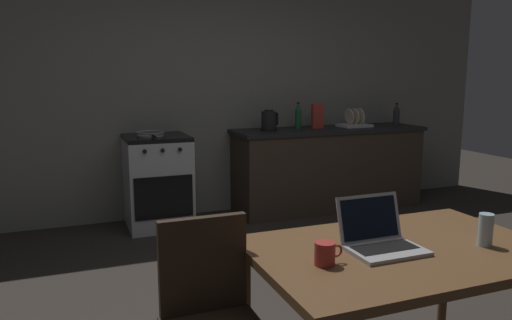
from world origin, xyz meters
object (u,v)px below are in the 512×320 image
Objects in this scene: laptop at (381,239)px; stove_oven at (158,181)px; dining_table at (401,262)px; chair at (210,312)px; frying_pan at (151,134)px; drinking_glass at (486,230)px; bottle at (396,115)px; coffee_mug at (325,253)px; bottle_b at (298,116)px; electric_kettle at (269,121)px; cereal_box at (317,116)px; dish_rack at (354,123)px.

stove_oven is at bearing 109.11° from laptop.
stove_oven is 3.04m from dining_table.
frying_pan reaches higher than chair.
chair is at bearing 168.80° from drinking_glass.
stove_oven is at bearing 179.01° from bottle.
chair is at bearing 157.93° from coffee_mug.
drinking_glass is at bearing -101.27° from bottle_b.
electric_kettle is (1.47, 2.86, 0.49)m from chair.
stove_oven is 7.28× the size of coffee_mug.
cereal_box is at bearing 175.96° from bottle.
bottle_b reaches higher than electric_kettle.
cereal_box is (0.58, 0.02, 0.03)m from electric_kettle.
cereal_box is at bearing 62.11° from coffee_mug.
bottle is 0.77× the size of dish_rack.
coffee_mug is 0.44× the size of bottle_b.
dining_table is at bearing -78.23° from frying_pan.
drinking_glass is 0.43× the size of dish_rack.
electric_kettle is 0.83× the size of cereal_box.
stove_oven is at bearing 100.63° from dining_table.
chair is 3.11× the size of bottle_b.
electric_kettle is 1.47× the size of drinking_glass.
dining_table is at bearing -126.74° from bottle.
laptop is 0.94× the size of dish_rack.
electric_kettle is at bearing 85.28° from drinking_glass.
chair is 3.25m from electric_kettle.
frying_pan is at bearing 110.26° from laptop.
bottle reaches higher than coffee_mug.
drinking_glass is (-0.26, -3.10, -0.21)m from electric_kettle.
bottle_b is at bearing 11.96° from electric_kettle.
coffee_mug is 3.68m from dish_rack.
frying_pan is 1.68× the size of cereal_box.
laptop is at bearing 164.12° from drinking_glass.
coffee_mug is (-2.61, -2.99, -0.26)m from bottle.
cereal_box is (1.30, 2.99, 0.27)m from laptop.
laptop reaches higher than dining_table.
frying_pan is (-0.62, 2.96, 0.28)m from dining_table.
electric_kettle reaches higher than dining_table.
stove_oven is 3.46× the size of bottle.
chair is 2.00× the size of frying_pan.
stove_oven reaches higher than dining_table.
chair is 2.87m from frying_pan.
cereal_box reaches higher than dining_table.
chair is at bearing -95.80° from stove_oven.
cereal_box is at bearing 177.51° from dish_rack.
chair is 3.40× the size of bottle.
coffee_mug is 3.43m from bottle_b.
stove_oven is at bearing -179.94° from dish_rack.
cereal_box reaches higher than electric_kettle.
frying_pan is at bearing -155.91° from stove_oven.
cereal_box is 0.47m from dish_rack.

